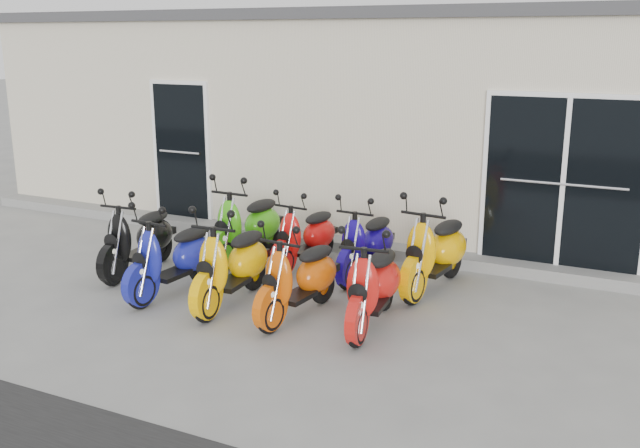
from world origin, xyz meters
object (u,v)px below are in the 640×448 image
Objects in this scene: scooter_front_orange_b at (299,267)px; scooter_back_green at (247,216)px; scooter_front_orange_a at (232,253)px; scooter_back_blue at (367,234)px; scooter_back_red at (305,227)px; scooter_front_black at (138,229)px; scooter_front_red at (374,273)px; scooter_front_blue at (173,246)px; scooter_back_yellow at (436,240)px.

scooter_back_green reaches higher than scooter_front_orange_b.
scooter_front_orange_a is 1.84m from scooter_back_blue.
scooter_back_red is (-0.72, 1.57, -0.02)m from scooter_front_orange_b.
scooter_back_blue is at bearing 4.79° from scooter_back_green.
scooter_front_black is at bearing 162.45° from scooter_front_orange_a.
scooter_back_red is at bearing -178.31° from scooter_back_blue.
scooter_back_green is at bearing -174.01° from scooter_back_blue.
scooter_back_green reaches higher than scooter_front_red.
scooter_front_red reaches higher than scooter_front_blue.
scooter_back_blue is at bearing 45.37° from scooter_front_blue.
scooter_front_orange_a reaches higher than scooter_front_blue.
scooter_back_red is (0.83, 0.11, -0.08)m from scooter_back_green.
scooter_front_orange_b is 1.56m from scooter_back_blue.
scooter_front_blue is 2.39m from scooter_back_blue.
scooter_front_red is at bearing -37.61° from scooter_back_red.
scooter_back_green reaches higher than scooter_back_blue.
scooter_front_red is 1.60m from scooter_back_blue.
scooter_front_red is at bearing -10.25° from scooter_front_black.
scooter_front_red is (0.82, 0.09, 0.02)m from scooter_front_orange_b.
scooter_front_black reaches higher than scooter_back_red.
scooter_front_orange_a reaches higher than scooter_back_blue.
scooter_back_yellow reaches higher than scooter_front_red.
scooter_front_orange_a is at bearing -88.66° from scooter_back_red.
scooter_back_yellow reaches higher than scooter_back_red.
scooter_front_orange_a is 1.11× the size of scooter_back_red.
scooter_front_orange_b is at bearing -3.28° from scooter_front_orange_a.
scooter_front_red is at bearing -62.19° from scooter_back_blue.
scooter_front_blue is 0.93× the size of scooter_back_yellow.
scooter_back_red is at bearing 82.08° from scooter_front_orange_a.
scooter_back_green and scooter_back_yellow have the same top height.
scooter_back_red is at bearing 9.29° from scooter_back_green.
scooter_front_black is 2.59m from scooter_front_orange_b.
scooter_front_blue is 0.93× the size of scooter_back_green.
scooter_front_black is at bearing -132.55° from scooter_back_green.
scooter_front_black is 1.03× the size of scooter_front_orange_b.
scooter_front_black is at bearing -154.61° from scooter_back_blue.
scooter_front_orange_a is 0.85m from scooter_front_orange_b.
scooter_back_blue is (1.00, 1.55, -0.05)m from scooter_front_orange_a.
scooter_front_red is 1.04× the size of scooter_back_blue.
scooter_front_orange_b is 1.01× the size of scooter_back_blue.
scooter_back_blue is at bearing 4.73° from scooter_back_red.
scooter_front_black reaches higher than scooter_front_orange_b.
scooter_back_green is 1.11× the size of scooter_back_blue.
scooter_front_black is 1.07× the size of scooter_back_red.
scooter_front_orange_a reaches higher than scooter_back_red.
scooter_front_blue is at bearing -144.68° from scooter_back_yellow.
scooter_front_orange_a is at bearing -18.82° from scooter_front_black.
scooter_back_green is at bearing -173.11° from scooter_back_yellow.
scooter_front_orange_b reaches higher than scooter_back_blue.
scooter_front_orange_a reaches higher than scooter_front_orange_b.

